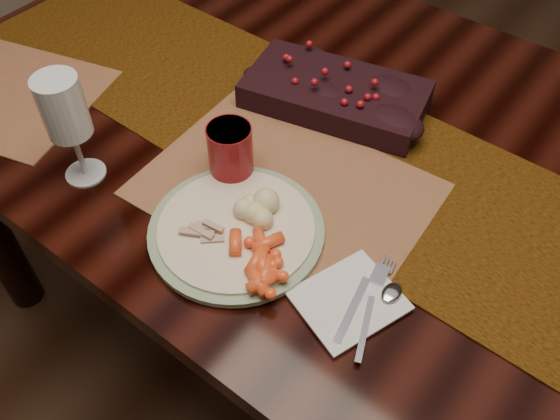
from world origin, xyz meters
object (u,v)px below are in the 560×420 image
Objects in this scene: centerpiece at (335,91)px; red_cup at (231,153)px; mashed_potatoes at (258,204)px; wine_glass at (71,130)px; turkey_shreds at (208,233)px; napkin at (349,300)px; placemat_main at (286,190)px; dining_table at (352,268)px; baby_carrots at (252,256)px; dinner_plate at (236,230)px.

centerpiece is 0.27m from red_cup.
wine_glass is (-0.30, -0.10, 0.06)m from mashed_potatoes.
turkey_shreds reaches higher than napkin.
napkin is 0.32m from red_cup.
red_cup is at bearing 152.81° from mashed_potatoes.
red_cup is at bearing -166.36° from placemat_main.
red_cup reaches higher than napkin.
dining_table is 15.40× the size of baby_carrots.
red_cup is at bearing 133.56° from dinner_plate.
red_cup is at bearing -97.14° from centerpiece.
placemat_main is 0.17m from turkey_shreds.
centerpiece is 2.88× the size of baby_carrots.
centerpiece reaches higher than baby_carrots.
red_cup is (-0.15, -0.21, 0.43)m from dining_table.
wine_glass is at bearing -134.94° from dining_table.
red_cup reaches higher than dinner_plate.
centerpiece is at bearing 94.89° from turkey_shreds.
dining_table is 0.43m from centerpiece.
turkey_shreds is 0.28m from wine_glass.
baby_carrots is 1.61× the size of mashed_potatoes.
dinner_plate is 2.70× the size of red_cup.
placemat_main is 0.09m from mashed_potatoes.
turkey_shreds is at bearing -149.95° from napkin.
baby_carrots is at bearing -73.32° from placemat_main.
dinner_plate is at bearing -101.86° from dining_table.
dinner_plate is 4.44× the size of turkey_shreds.
baby_carrots reaches higher than napkin.
wine_glass is at bearing -153.40° from napkin.
dinner_plate is at bearing -159.53° from napkin.
baby_carrots is 0.36m from wine_glass.
mashed_potatoes is (0.00, -0.08, 0.04)m from placemat_main.
mashed_potatoes reaches higher than napkin.
baby_carrots reaches higher than placemat_main.
placemat_main is 2.32× the size of wine_glass.
centerpiece is 0.24m from placemat_main.
mashed_potatoes is 0.71× the size of red_cup.
placemat_main is 6.40× the size of mashed_potatoes.
centerpiece is 0.48m from wine_glass.
placemat_main is 3.26× the size of napkin.
napkin reaches higher than placemat_main.
napkin is at bearing -11.54° from mashed_potatoes.
placemat_main is at bearing 169.54° from napkin.
mashed_potatoes is at bearing -90.01° from placemat_main.
napkin is (0.23, 0.04, -0.02)m from turkey_shreds.
baby_carrots reaches higher than dining_table.
red_cup is at bearing 116.61° from turkey_shreds.
wine_glass reaches higher than baby_carrots.
placemat_main is at bearing 80.71° from turkey_shreds.
napkin is at bearing 10.25° from turkey_shreds.
placemat_main is 3.98× the size of baby_carrots.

